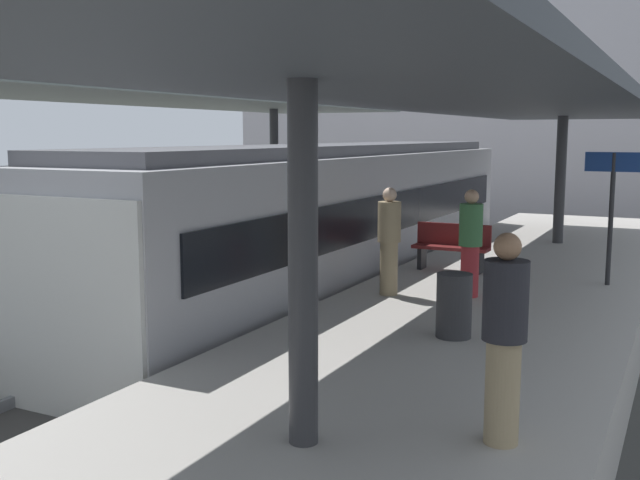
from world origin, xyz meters
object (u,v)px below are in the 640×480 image
object	(u,v)px
platform_bench	(452,245)
passenger_mid_platform	(389,240)
platform_sign	(613,188)
passenger_far_end	(470,242)
passenger_near_bench	(504,336)
litter_bin	(454,305)
commuter_train	(334,221)

from	to	relation	value
platform_bench	passenger_mid_platform	xyz separation A→B (m)	(-0.26, -2.50, 0.41)
platform_sign	passenger_far_end	distance (m)	2.76
passenger_near_bench	passenger_far_end	bearing A→B (deg)	108.02
platform_bench	passenger_near_bench	size ratio (longest dim) A/B	0.81
platform_sign	passenger_near_bench	size ratio (longest dim) A/B	1.28
passenger_far_end	platform_bench	bearing A→B (deg)	113.63
platform_bench	litter_bin	bearing A→B (deg)	-72.96
commuter_train	passenger_near_bench	xyz separation A→B (m)	(5.24, -7.80, 0.17)
passenger_near_bench	passenger_mid_platform	xyz separation A→B (m)	(-2.89, 4.86, -0.03)
passenger_near_bench	commuter_train	bearing A→B (deg)	123.93
platform_bench	passenger_far_end	xyz separation A→B (m)	(0.90, -2.07, 0.40)
platform_sign	commuter_train	bearing A→B (deg)	173.93
platform_bench	litter_bin	xyz separation A→B (m)	(1.36, -4.44, -0.06)
commuter_train	platform_sign	xyz separation A→B (m)	(5.35, -0.57, 0.90)
commuter_train	litter_bin	distance (m)	6.29
passenger_far_end	passenger_mid_platform	bearing A→B (deg)	-159.65
platform_bench	platform_sign	bearing A→B (deg)	-2.92
litter_bin	passenger_near_bench	world-z (taller)	passenger_near_bench
commuter_train	passenger_mid_platform	bearing A→B (deg)	-51.27
litter_bin	platform_sign	bearing A→B (deg)	72.28
commuter_train	platform_bench	bearing A→B (deg)	-9.33
litter_bin	passenger_far_end	xyz separation A→B (m)	(-0.45, 2.37, 0.46)
passenger_mid_platform	passenger_far_end	world-z (taller)	passenger_mid_platform
platform_bench	passenger_mid_platform	bearing A→B (deg)	-96.04
platform_bench	passenger_mid_platform	world-z (taller)	passenger_mid_platform
passenger_far_end	litter_bin	bearing A→B (deg)	-79.13
passenger_near_bench	passenger_far_end	world-z (taller)	passenger_near_bench
platform_bench	passenger_far_end	world-z (taller)	passenger_far_end
litter_bin	passenger_mid_platform	bearing A→B (deg)	130.02
platform_sign	litter_bin	bearing A→B (deg)	-107.72
passenger_far_end	platform_sign	bearing A→B (deg)	46.56
commuter_train	passenger_near_bench	size ratio (longest dim) A/B	8.73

